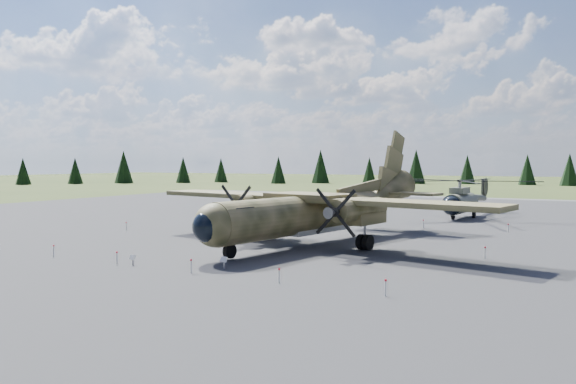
% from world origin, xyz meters
% --- Properties ---
extents(ground, '(500.00, 500.00, 0.00)m').
position_xyz_m(ground, '(0.00, 0.00, 0.00)').
color(ground, '#495525').
rests_on(ground, ground).
extents(apron, '(120.00, 120.00, 0.04)m').
position_xyz_m(apron, '(0.00, 10.00, 0.00)').
color(apron, slate).
rests_on(apron, ground).
extents(transport_plane, '(31.28, 28.12, 10.32)m').
position_xyz_m(transport_plane, '(3.25, 1.32, 2.96)').
color(transport_plane, '#3C3D21').
rests_on(transport_plane, ground).
extents(helicopter_near, '(19.30, 21.83, 4.57)m').
position_xyz_m(helicopter_near, '(9.21, 28.05, 3.24)').
color(helicopter_near, slate).
rests_on(helicopter_near, ground).
extents(info_placard_left, '(0.43, 0.18, 0.68)m').
position_xyz_m(info_placard_left, '(-2.89, -13.26, 0.45)').
color(info_placard_left, gray).
rests_on(info_placard_left, ground).
extents(info_placard_right, '(0.51, 0.27, 0.77)m').
position_xyz_m(info_placard_right, '(2.93, -11.46, 0.51)').
color(info_placard_right, gray).
rests_on(info_placard_right, ground).
extents(barrier_fence, '(33.12, 29.62, 0.85)m').
position_xyz_m(barrier_fence, '(-0.46, -0.08, 0.51)').
color(barrier_fence, silver).
rests_on(barrier_fence, ground).
extents(treeline, '(292.90, 290.90, 10.91)m').
position_xyz_m(treeline, '(7.01, 4.44, 4.84)').
color(treeline, black).
rests_on(treeline, ground).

